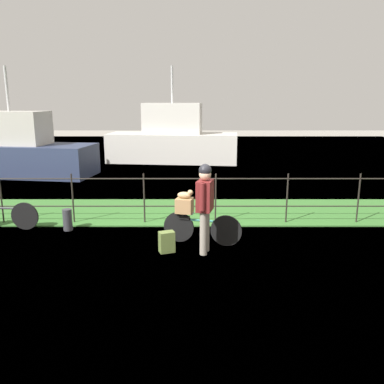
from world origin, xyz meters
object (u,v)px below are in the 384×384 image
(bicycle_main, at_px, (203,228))
(bicycle_parked, at_px, (3,214))
(terrier_dog, at_px, (187,195))
(moored_boat_mid, at_px, (16,152))
(wooden_crate, at_px, (186,205))
(backpack_on_paving, at_px, (169,242))
(mooring_bollard, at_px, (70,220))
(moored_boat_near, at_px, (175,141))
(cyclist_person, at_px, (207,201))

(bicycle_main, height_order, bicycle_parked, bicycle_main)
(terrier_dog, bearing_deg, moored_boat_mid, 132.12)
(wooden_crate, bearing_deg, terrier_dog, -14.11)
(backpack_on_paving, relative_size, bicycle_parked, 0.24)
(bicycle_main, relative_size, bicycle_parked, 0.92)
(wooden_crate, relative_size, moored_boat_mid, 0.05)
(bicycle_main, xyz_separation_m, moored_boat_mid, (-6.90, 7.37, 0.54))
(mooring_bollard, height_order, moored_boat_near, moored_boat_near)
(bicycle_main, distance_m, moored_boat_near, 10.68)
(cyclist_person, relative_size, moored_boat_mid, 0.27)
(cyclist_person, height_order, mooring_bollard, cyclist_person)
(wooden_crate, xyz_separation_m, backpack_on_paving, (-0.32, -0.54, -0.56))
(wooden_crate, distance_m, backpack_on_paving, 0.84)
(moored_boat_mid, bearing_deg, cyclist_person, -48.45)
(bicycle_main, distance_m, mooring_bollard, 3.02)
(wooden_crate, relative_size, backpack_on_paving, 0.80)
(backpack_on_paving, height_order, bicycle_parked, bicycle_parked)
(bicycle_parked, bearing_deg, cyclist_person, -17.47)
(wooden_crate, distance_m, moored_boat_mid, 9.82)
(bicycle_main, bearing_deg, moored_boat_near, 95.70)
(bicycle_main, bearing_deg, wooden_crate, 165.89)
(terrier_dog, distance_m, backpack_on_paving, 1.01)
(cyclist_person, xyz_separation_m, mooring_bollard, (-2.96, 1.30, -0.77))
(terrier_dog, bearing_deg, cyclist_person, -56.96)
(bicycle_main, distance_m, wooden_crate, 0.55)
(mooring_bollard, xyz_separation_m, moored_boat_mid, (-4.00, 6.55, 0.63))
(wooden_crate, relative_size, cyclist_person, 0.19)
(terrier_dog, distance_m, moored_boat_mid, 9.84)
(moored_boat_near, bearing_deg, cyclist_person, -84.26)
(wooden_crate, distance_m, mooring_bollard, 2.73)
(backpack_on_paving, bearing_deg, bicycle_parked, 138.37)
(cyclist_person, distance_m, moored_boat_near, 11.14)
(backpack_on_paving, height_order, mooring_bollard, mooring_bollard)
(wooden_crate, distance_m, bicycle_parked, 4.19)
(backpack_on_paving, relative_size, moored_boat_mid, 0.06)
(wooden_crate, bearing_deg, cyclist_person, -55.54)
(moored_boat_mid, bearing_deg, mooring_bollard, -58.59)
(terrier_dog, distance_m, bicycle_parked, 4.24)
(cyclist_person, bearing_deg, bicycle_main, 96.49)
(cyclist_person, bearing_deg, terrier_dog, 123.04)
(mooring_bollard, bearing_deg, bicycle_parked, 176.12)
(mooring_bollard, distance_m, moored_boat_near, 9.98)
(bicycle_main, distance_m, backpack_on_paving, 0.81)
(bicycle_main, height_order, wooden_crate, wooden_crate)
(terrier_dog, bearing_deg, backpack_on_paving, -123.20)
(wooden_crate, height_order, bicycle_parked, wooden_crate)
(backpack_on_paving, xyz_separation_m, moored_boat_near, (-0.41, 11.06, 0.77))
(moored_boat_near, xyz_separation_m, moored_boat_mid, (-5.84, -3.23, -0.10))
(bicycle_parked, bearing_deg, moored_boat_mid, 111.15)
(moored_boat_near, bearing_deg, bicycle_parked, -109.09)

